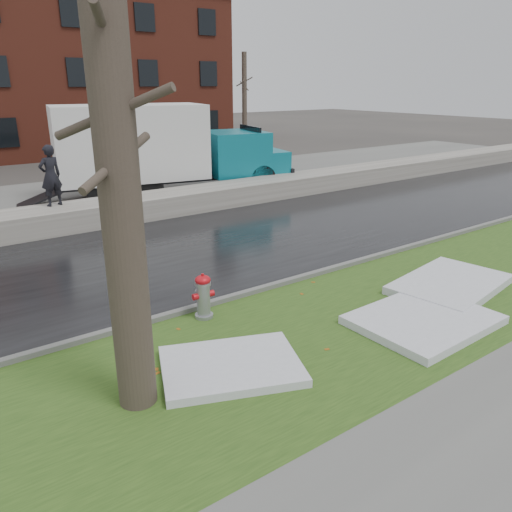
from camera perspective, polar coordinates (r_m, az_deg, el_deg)
ground at (r=10.11m, az=1.18°, el=-6.81°), size 120.00×120.00×0.00m
verge at (r=9.25m, az=5.89°, el=-9.42°), size 60.00×4.50×0.04m
sidewalk at (r=7.38m, az=26.77°, el=-19.88°), size 60.00×3.00×0.05m
road at (r=13.70m, az=-10.19°, el=0.07°), size 60.00×7.00×0.03m
parking_lot at (r=21.44m, az=-20.29°, el=6.12°), size 60.00×9.00×0.03m
curb at (r=10.82m, az=-2.01°, el=-4.59°), size 60.00×0.15×0.14m
snowbank at (r=17.35m, az=-16.39°, el=4.88°), size 60.00×1.60×0.75m
brick_building at (r=38.00m, az=-25.80°, el=18.28°), size 26.00×12.00×10.00m
bg_tree_right at (r=37.94m, az=-1.33°, el=17.54°), size 1.40×1.62×6.50m
fire_hydrant at (r=9.81m, az=-6.06°, el=-4.36°), size 0.45×0.39×0.92m
tree at (r=6.51m, az=-15.55°, el=9.75°), size 1.24×1.39×6.76m
box_truck at (r=20.86m, az=-10.88°, el=11.97°), size 11.06×4.28×3.65m
worker at (r=16.95m, az=-22.43°, el=8.49°), size 0.78×0.60×1.90m
snow_patch_near at (r=10.19m, az=18.60°, el=-6.92°), size 2.65×2.06×0.16m
snow_patch_far at (r=8.25m, az=-2.86°, el=-12.45°), size 2.63×2.30×0.14m
snow_patch_side at (r=12.11m, az=21.31°, el=-3.01°), size 3.06×2.23×0.18m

